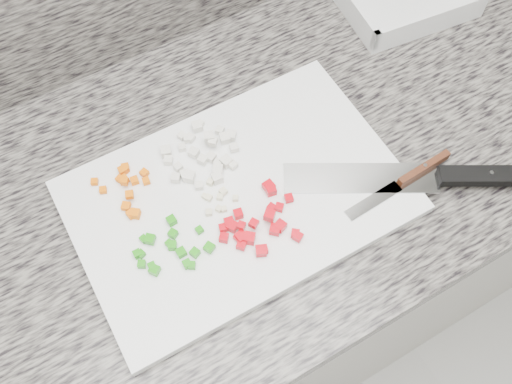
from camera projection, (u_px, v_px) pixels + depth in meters
cabinet at (222, 284)px, 1.30m from camera, size 3.92×0.62×0.86m
countertop at (208, 188)px, 0.90m from camera, size 3.96×0.64×0.04m
cutting_board at (238, 197)px, 0.86m from camera, size 0.49×0.33×0.02m
carrot_pile at (127, 187)px, 0.85m from camera, size 0.09×0.10×0.02m
onion_pile at (203, 154)px, 0.88m from camera, size 0.13×0.12×0.02m
green_pepper_pile at (170, 249)px, 0.81m from camera, size 0.11×0.09×0.01m
red_pepper_pile at (258, 224)px, 0.82m from camera, size 0.13×0.11×0.02m
garlic_pile at (218, 198)px, 0.85m from camera, size 0.06×0.06×0.01m
chef_knife at (445, 177)px, 0.86m from camera, size 0.36×0.23×0.02m
paring_knife at (411, 177)px, 0.86m from camera, size 0.19×0.02×0.02m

